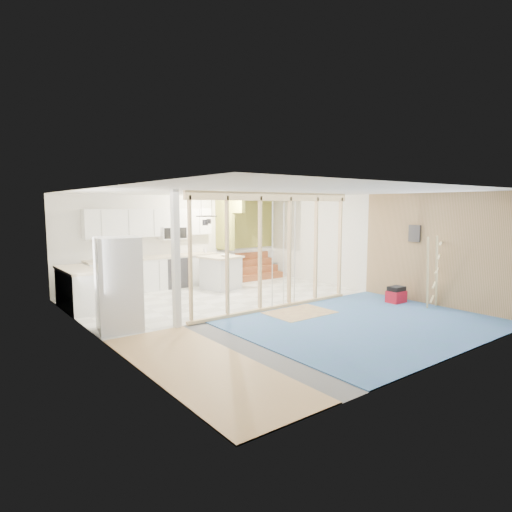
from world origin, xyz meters
TOP-DOWN VIEW (x-y plane):
  - room at (0.00, 0.00)m, footprint 7.01×8.01m
  - floor_overlays at (0.07, 0.06)m, footprint 7.00×8.00m
  - stud_frame at (-0.22, -0.00)m, footprint 4.66×0.14m
  - base_cabinets at (-1.61, 3.36)m, footprint 4.45×2.24m
  - upper_cabinets at (-0.84, 3.82)m, footprint 3.60×0.41m
  - green_partition at (2.04, 3.66)m, footprint 2.25×1.51m
  - pot_rack at (-0.31, 1.89)m, footprint 0.52×0.52m
  - sheathing_panel at (3.48, -2.00)m, footprint 0.02×4.00m
  - electrical_panel at (3.43, -1.40)m, footprint 0.04×0.30m
  - ceiling_light at (1.40, 3.00)m, footprint 0.32×0.32m
  - fridge at (-3.03, 0.45)m, footprint 0.87×0.85m
  - island at (0.60, 2.70)m, footprint 1.12×1.12m
  - bowl at (0.66, 2.59)m, footprint 0.26×0.26m
  - soap_bottle_a at (-2.41, 3.65)m, footprint 0.13×0.13m
  - soap_bottle_b at (0.70, 3.70)m, footprint 0.08×0.08m
  - toolbox at (3.00, -1.26)m, footprint 0.43×0.32m
  - ladder at (3.15, -2.09)m, footprint 0.86×0.18m

SIDE VIEW (x-z plane):
  - floor_overlays at x=0.07m, z-range 0.00..0.02m
  - toolbox at x=3.00m, z-range -0.01..0.39m
  - island at x=0.60m, z-range 0.00..0.92m
  - base_cabinets at x=-1.61m, z-range 0.00..0.93m
  - ladder at x=3.15m, z-range 0.02..1.65m
  - fridge at x=-3.03m, z-range 0.00..1.74m
  - green_partition at x=2.04m, z-range -0.36..2.24m
  - bowl at x=0.66m, z-range 0.93..0.99m
  - soap_bottle_b at x=0.70m, z-range 0.93..1.10m
  - soap_bottle_a at x=-2.41m, z-range 0.93..1.26m
  - sheathing_panel at x=3.48m, z-range 0.00..2.60m
  - room at x=0.00m, z-range 0.00..2.61m
  - stud_frame at x=-0.22m, z-range 0.28..2.88m
  - electrical_panel at x=3.43m, z-range 1.45..1.85m
  - upper_cabinets at x=-0.84m, z-range 1.39..2.25m
  - pot_rack at x=-0.31m, z-range 1.64..2.36m
  - ceiling_light at x=1.40m, z-range 2.50..2.58m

